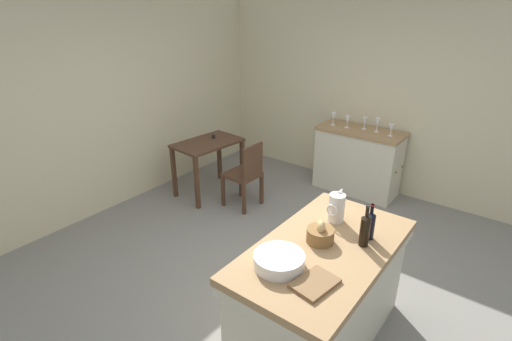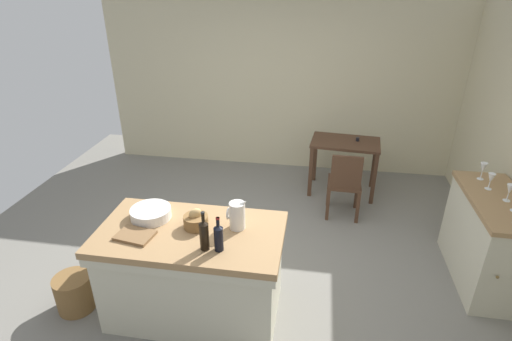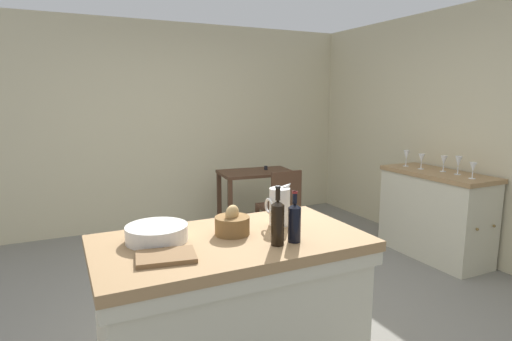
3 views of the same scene
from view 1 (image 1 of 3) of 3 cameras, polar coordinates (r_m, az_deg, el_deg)
The scene contains 18 objects.
ground_plane at distance 4.01m, azimuth 3.00°, elevation -15.21°, with size 6.76×6.76×0.00m, color slate.
wall_back at distance 5.19m, azimuth -21.24°, elevation 8.60°, with size 5.32×0.12×2.60m, color beige.
wall_right at distance 5.61m, azimuth 18.86°, elevation 9.97°, with size 0.12×5.20×2.60m, color beige.
island_table at distance 3.17m, azimuth 9.54°, elevation -16.91°, with size 1.53×0.85×0.87m.
side_cabinet at distance 5.61m, azimuth 14.69°, elevation 1.41°, with size 0.52×1.17×0.91m.
writing_desk at distance 5.36m, azimuth -7.06°, elevation 2.96°, with size 0.95×0.64×0.81m.
wooden_chair at distance 4.99m, azimuth -1.53°, elevation -0.40°, with size 0.41×0.41×0.88m.
pitcher at distance 3.19m, azimuth 11.72°, elevation -5.34°, with size 0.17×0.13×0.28m.
wash_bowl at distance 2.67m, azimuth 3.41°, elevation -13.04°, with size 0.35×0.35×0.09m, color silver.
bread_basket at distance 2.94m, azimuth 9.41°, elevation -9.20°, with size 0.20×0.20×0.18m.
cutting_board at distance 2.57m, azimuth 8.64°, elevation -16.04°, with size 0.29×0.21×0.02m, color brown.
wine_bottle_dark at distance 3.03m, azimuth 16.37°, elevation -7.63°, with size 0.07×0.07×0.29m.
wine_bottle_amber at distance 2.93m, azimuth 15.70°, elevation -8.31°, with size 0.07×0.07×0.33m.
wine_glass_far_left at distance 5.28m, azimuth 19.25°, elevation 5.91°, with size 0.07×0.07×0.16m.
wine_glass_left at distance 5.40m, azimuth 17.42°, elevation 6.74°, with size 0.07×0.07×0.18m.
wine_glass_middle at distance 5.47m, azimuth 15.67°, elevation 7.01°, with size 0.07×0.07×0.16m.
wine_glass_right at distance 5.47m, azimuth 13.28°, elevation 7.26°, with size 0.07×0.07×0.16m.
wine_glass_far_right at distance 5.55m, azimuth 11.30°, elevation 7.78°, with size 0.07×0.07×0.18m.
Camera 1 is at (-2.59, -1.73, 2.52)m, focal length 27.27 mm.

